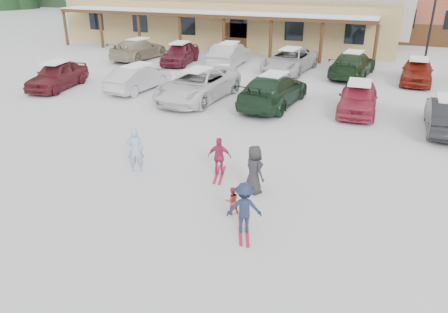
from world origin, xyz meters
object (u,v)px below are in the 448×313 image
at_px(lamp_post, 434,11).
at_px(parked_car_8, 180,53).
at_px(child_magenta, 219,157).
at_px(bystander_dark, 254,170).
at_px(parked_car_0, 57,75).
at_px(parked_car_5, 447,115).
at_px(child_navy, 244,208).
at_px(adult_skier, 135,150).
at_px(parked_car_11, 353,64).
at_px(toddler_red, 232,201).
at_px(parked_car_2, 198,85).
at_px(parked_car_4, 358,98).
at_px(parked_car_7, 139,49).
at_px(parked_car_1, 138,78).
at_px(parked_car_9, 229,55).
at_px(parked_car_10, 290,60).
at_px(parked_car_3, 273,90).
at_px(parked_car_12, 417,71).

distance_m(lamp_post, parked_car_8, 17.81).
distance_m(child_magenta, bystander_dark, 1.58).
distance_m(parked_car_0, parked_car_5, 19.65).
xyz_separation_m(child_navy, parked_car_0, (-14.21, 10.01, 0.04)).
bearing_deg(parked_car_8, parked_car_0, -117.91).
height_order(adult_skier, child_magenta, adult_skier).
bearing_deg(parked_car_11, bystander_dark, 92.06).
distance_m(lamp_post, toddler_red, 25.77).
bearing_deg(parked_car_2, parked_car_11, 55.50).
distance_m(parked_car_4, parked_car_7, 17.69).
distance_m(lamp_post, parked_car_11, 8.69).
height_order(adult_skier, parked_car_5, adult_skier).
xyz_separation_m(child_magenta, parked_car_1, (-7.99, 8.35, 0.04)).
distance_m(child_magenta, parked_car_9, 16.95).
distance_m(child_navy, parked_car_8, 21.33).
bearing_deg(parked_car_4, parked_car_0, -176.96).
relative_size(parked_car_7, parked_car_8, 1.18).
distance_m(lamp_post, adult_skier, 25.54).
bearing_deg(bystander_dark, parked_car_9, -28.50).
bearing_deg(parked_car_7, adult_skier, 126.86).
relative_size(adult_skier, bystander_dark, 1.01).
bearing_deg(child_navy, parked_car_9, -88.74).
relative_size(adult_skier, parked_car_0, 0.35).
xyz_separation_m(parked_car_4, parked_car_7, (-16.07, 7.41, 0.01)).
bearing_deg(child_navy, parked_car_5, -138.40).
bearing_deg(toddler_red, parked_car_8, -93.79).
distance_m(parked_car_4, parked_car_10, 8.77).
xyz_separation_m(parked_car_4, parked_car_5, (3.65, -1.35, -0.01)).
height_order(adult_skier, child_navy, adult_skier).
height_order(toddler_red, bystander_dark, bystander_dark).
height_order(lamp_post, toddler_red, lamp_post).
bearing_deg(bystander_dark, parked_car_11, -55.14).
bearing_deg(parked_car_1, bystander_dark, 142.80).
xyz_separation_m(bystander_dark, parked_car_3, (-1.76, 8.89, 0.02)).
xyz_separation_m(parked_car_1, parked_car_9, (2.48, 7.68, 0.09)).
bearing_deg(toddler_red, parked_car_11, -128.25).
bearing_deg(child_navy, parked_car_7, -72.58).
bearing_deg(parked_car_0, child_navy, -41.79).
bearing_deg(parked_car_11, child_navy, 93.75).
distance_m(adult_skier, parked_car_0, 12.46).
relative_size(parked_car_2, parked_car_9, 1.18).
bearing_deg(parked_car_9, parked_car_8, 6.15).
bearing_deg(parked_car_9, toddler_red, 108.64).
distance_m(parked_car_3, parked_car_5, 7.67).
relative_size(parked_car_2, parked_car_5, 1.31).
height_order(child_navy, parked_car_10, parked_car_10).
bearing_deg(parked_car_3, adult_skier, 80.90).
height_order(bystander_dark, parked_car_12, bystander_dark).
bearing_deg(parked_car_0, toddler_red, -40.88).
xyz_separation_m(adult_skier, parked_car_3, (2.34, 8.82, 0.02)).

